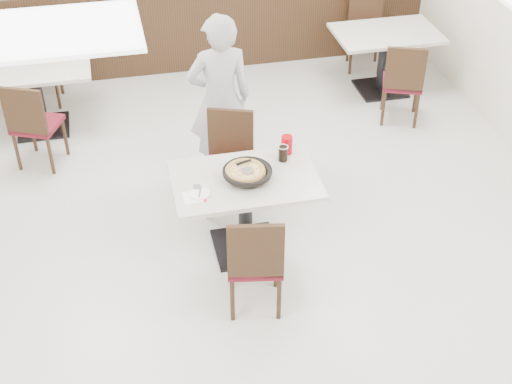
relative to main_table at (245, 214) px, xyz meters
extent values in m
plane|color=#B5B5B0|center=(0.11, 0.03, -0.38)|extent=(7.00, 7.00, 0.00)
cube|color=black|center=(0.11, 3.51, 0.18)|extent=(5.90, 0.03, 1.10)
cube|color=white|center=(-1.39, -1.47, 2.40)|extent=(1.20, 0.60, 0.02)
cylinder|color=black|center=(0.02, 0.02, 0.39)|extent=(0.14, 0.14, 0.04)
cylinder|color=black|center=(0.02, -0.01, 0.42)|extent=(0.36, 0.36, 0.01)
cylinder|color=#B98A47|center=(0.00, 0.00, 0.44)|extent=(0.36, 0.36, 0.02)
cube|color=silver|center=(0.02, -0.02, 0.47)|extent=(0.08, 0.10, 0.00)
cube|color=white|center=(-0.45, -0.16, 0.38)|extent=(0.18, 0.18, 0.00)
cylinder|color=white|center=(-0.40, -0.14, 0.38)|extent=(0.18, 0.18, 0.01)
cube|color=silver|center=(-0.39, -0.13, 0.39)|extent=(0.05, 0.14, 0.00)
cylinder|color=black|center=(0.37, 0.19, 0.44)|extent=(0.09, 0.09, 0.13)
cylinder|color=#AC020A|center=(0.43, 0.30, 0.45)|extent=(0.10, 0.10, 0.16)
imported|color=silver|center=(0.00, 1.16, 0.48)|extent=(0.64, 0.44, 1.71)
camera|label=1|loc=(-0.95, -4.68, 3.76)|focal=50.00mm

